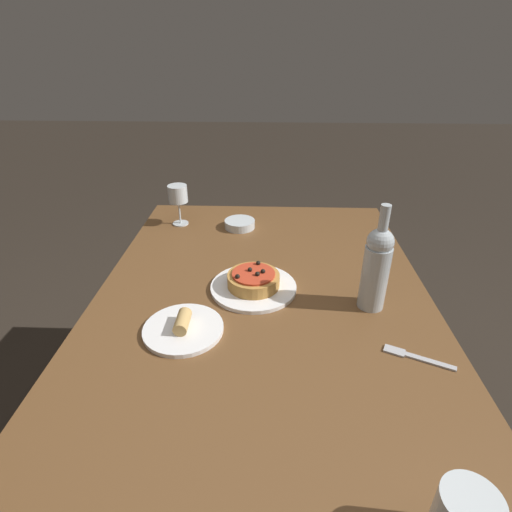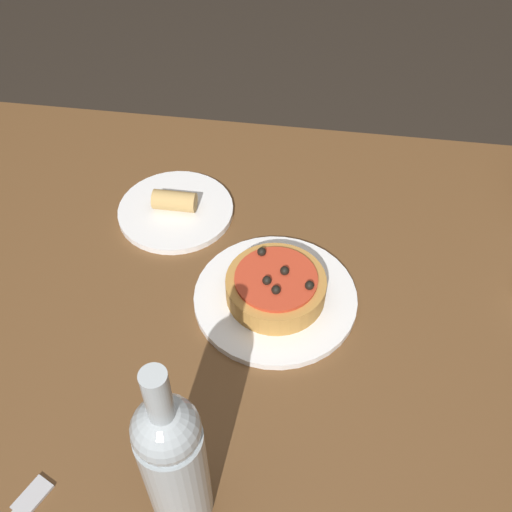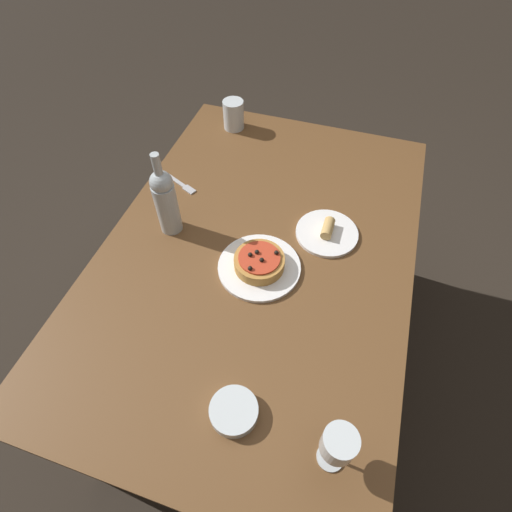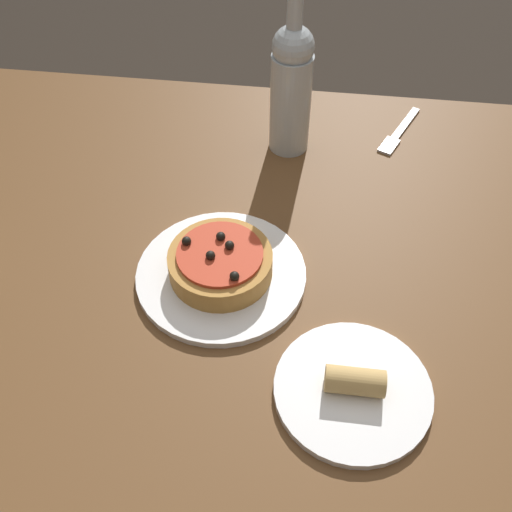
% 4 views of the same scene
% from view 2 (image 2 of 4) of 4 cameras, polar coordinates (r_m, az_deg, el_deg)
% --- Properties ---
extents(ground_plane, '(14.00, 14.00, 0.00)m').
position_cam_2_polar(ground_plane, '(1.62, -1.71, -21.74)').
color(ground_plane, '#2D261E').
extents(dining_table, '(1.47, 0.98, 0.77)m').
position_cam_2_polar(dining_table, '(1.01, -2.59, -7.96)').
color(dining_table, brown).
rests_on(dining_table, ground_plane).
extents(dinner_plate, '(0.26, 0.26, 0.01)m').
position_cam_2_polar(dinner_plate, '(0.94, 1.86, -3.98)').
color(dinner_plate, white).
rests_on(dinner_plate, dining_table).
extents(pizza, '(0.15, 0.15, 0.06)m').
position_cam_2_polar(pizza, '(0.92, 1.90, -2.93)').
color(pizza, '#BC843D').
rests_on(pizza, dinner_plate).
extents(wine_bottle, '(0.07, 0.07, 0.30)m').
position_cam_2_polar(wine_bottle, '(0.68, -8.13, -18.70)').
color(wine_bottle, '#B2BCC1').
rests_on(wine_bottle, dining_table).
extents(side_plate, '(0.21, 0.21, 0.05)m').
position_cam_2_polar(side_plate, '(1.08, -7.66, 4.45)').
color(side_plate, white).
rests_on(side_plate, dining_table).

